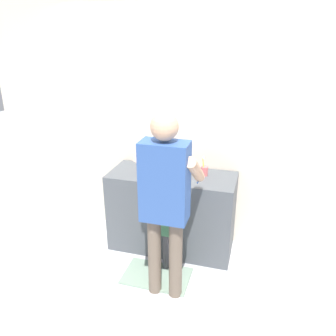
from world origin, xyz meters
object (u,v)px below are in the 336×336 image
at_px(soap_bottle, 141,166).
at_px(adult_parent, 165,193).
at_px(toothbrush_cup, 204,171).
at_px(child_toddler, 161,221).

distance_m(soap_bottle, adult_parent, 0.83).
bearing_deg(adult_parent, toothbrush_cup, 76.65).
height_order(child_toddler, adult_parent, adult_parent).
bearing_deg(child_toddler, toothbrush_cup, 55.62).
bearing_deg(adult_parent, soap_bottle, 124.49).
bearing_deg(child_toddler, soap_bottle, 131.46).
relative_size(child_toddler, adult_parent, 0.55).
relative_size(toothbrush_cup, soap_bottle, 1.25).
relative_size(soap_bottle, adult_parent, 0.10).
xyz_separation_m(child_toddler, adult_parent, (0.14, -0.31, 0.46)).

